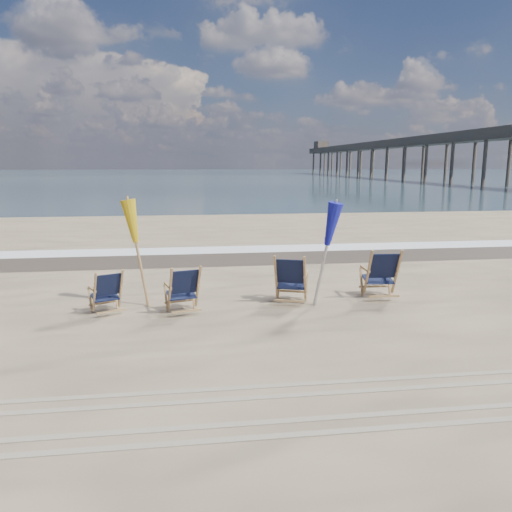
# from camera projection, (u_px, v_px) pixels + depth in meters

# --- Properties ---
(ocean) EXTENTS (400.00, 400.00, 0.00)m
(ocean) POSITION_uv_depth(u_px,v_px,m) (192.00, 174.00, 133.33)
(ocean) COLOR #324753
(ocean) RESTS_ON ground
(surf_foam) EXTENTS (200.00, 1.40, 0.01)m
(surf_foam) POSITION_uv_depth(u_px,v_px,m) (231.00, 249.00, 16.73)
(surf_foam) COLOR silver
(surf_foam) RESTS_ON ground
(wet_sand_strip) EXTENTS (200.00, 2.60, 0.00)m
(wet_sand_strip) POSITION_uv_depth(u_px,v_px,m) (236.00, 258.00, 15.27)
(wet_sand_strip) COLOR #42362A
(wet_sand_strip) RESTS_ON ground
(tire_tracks) EXTENTS (80.00, 1.30, 0.01)m
(tire_tracks) POSITION_uv_depth(u_px,v_px,m) (313.00, 406.00, 5.92)
(tire_tracks) COLOR gray
(tire_tracks) RESTS_ON ground
(beach_chair_0) EXTENTS (0.78, 0.82, 0.89)m
(beach_chair_0) POSITION_uv_depth(u_px,v_px,m) (121.00, 290.00, 9.57)
(beach_chair_0) COLOR black
(beach_chair_0) RESTS_ON ground
(beach_chair_1) EXTENTS (0.78, 0.83, 0.97)m
(beach_chair_1) POSITION_uv_depth(u_px,v_px,m) (198.00, 288.00, 9.55)
(beach_chair_1) COLOR black
(beach_chair_1) RESTS_ON ground
(beach_chair_2) EXTENTS (0.88, 0.93, 1.05)m
(beach_chair_2) POSITION_uv_depth(u_px,v_px,m) (305.00, 280.00, 10.06)
(beach_chair_2) COLOR black
(beach_chair_2) RESTS_ON ground
(beach_chair_3) EXTENTS (0.75, 0.84, 1.11)m
(beach_chair_3) POSITION_uv_depth(u_px,v_px,m) (397.00, 274.00, 10.49)
(beach_chair_3) COLOR black
(beach_chair_3) RESTS_ON ground
(umbrella_yellow) EXTENTS (0.30, 0.30, 2.14)m
(umbrella_yellow) POSITION_uv_depth(u_px,v_px,m) (138.00, 226.00, 9.85)
(umbrella_yellow) COLOR #A77D4A
(umbrella_yellow) RESTS_ON ground
(umbrella_blue) EXTENTS (0.30, 0.30, 2.12)m
(umbrella_blue) POSITION_uv_depth(u_px,v_px,m) (325.00, 228.00, 9.76)
(umbrella_blue) COLOR #A5A5AD
(umbrella_blue) RESTS_ON ground
(fishing_pier) EXTENTS (4.40, 140.00, 9.30)m
(fishing_pier) POSITION_uv_depth(u_px,v_px,m) (419.00, 153.00, 84.96)
(fishing_pier) COLOR brown
(fishing_pier) RESTS_ON ground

